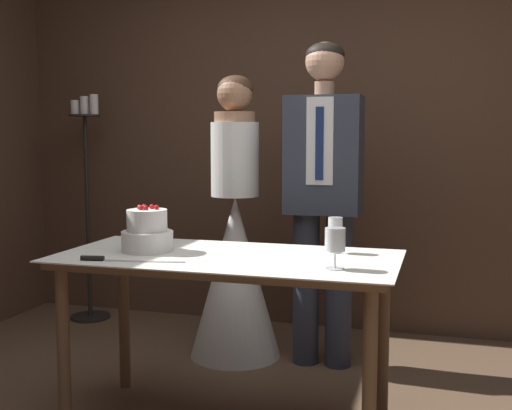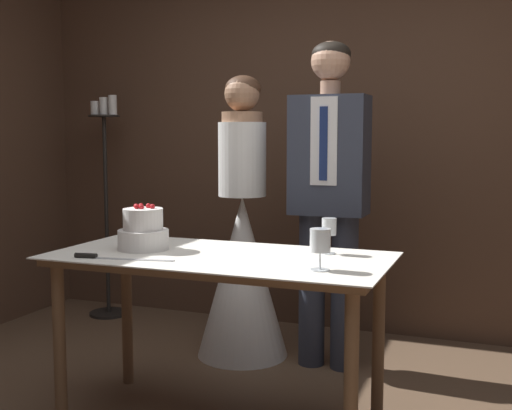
{
  "view_description": "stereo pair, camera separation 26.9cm",
  "coord_description": "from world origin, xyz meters",
  "px_view_note": "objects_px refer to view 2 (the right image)",
  "views": [
    {
      "loc": [
        0.79,
        -2.33,
        1.31
      ],
      "look_at": [
        -0.12,
        0.77,
        0.96
      ],
      "focal_mm": 45.0,
      "sensor_mm": 36.0,
      "label": 1
    },
    {
      "loc": [
        1.05,
        -2.24,
        1.31
      ],
      "look_at": [
        -0.12,
        0.77,
        0.96
      ],
      "focal_mm": 45.0,
      "sensor_mm": 36.0,
      "label": 2
    }
  ],
  "objects_px": {
    "wine_glass_middle": "(320,241)",
    "tiered_cake": "(143,231)",
    "cake_knife": "(105,257)",
    "wine_glass_near": "(329,228)",
    "cake_table": "(219,275)",
    "candle_stand": "(106,206)",
    "groom": "(329,186)",
    "bride": "(242,255)"
  },
  "relations": [
    {
      "from": "wine_glass_middle",
      "to": "tiered_cake",
      "type": "bearing_deg",
      "value": 170.12
    },
    {
      "from": "cake_knife",
      "to": "wine_glass_near",
      "type": "bearing_deg",
      "value": 17.54
    },
    {
      "from": "cake_table",
      "to": "candle_stand",
      "type": "height_order",
      "value": "candle_stand"
    },
    {
      "from": "groom",
      "to": "bride",
      "type": "bearing_deg",
      "value": 179.95
    },
    {
      "from": "cake_table",
      "to": "candle_stand",
      "type": "distance_m",
      "value": 2.04
    },
    {
      "from": "groom",
      "to": "candle_stand",
      "type": "relative_size",
      "value": 1.14
    },
    {
      "from": "tiered_cake",
      "to": "wine_glass_near",
      "type": "height_order",
      "value": "tiered_cake"
    },
    {
      "from": "tiered_cake",
      "to": "wine_glass_middle",
      "type": "xyz_separation_m",
      "value": [
        0.89,
        -0.16,
        0.03
      ]
    },
    {
      "from": "tiered_cake",
      "to": "candle_stand",
      "type": "height_order",
      "value": "candle_stand"
    },
    {
      "from": "cake_table",
      "to": "wine_glass_middle",
      "type": "distance_m",
      "value": 0.57
    },
    {
      "from": "wine_glass_near",
      "to": "wine_glass_middle",
      "type": "distance_m",
      "value": 0.36
    },
    {
      "from": "cake_table",
      "to": "groom",
      "type": "relative_size",
      "value": 0.83
    },
    {
      "from": "wine_glass_near",
      "to": "candle_stand",
      "type": "height_order",
      "value": "candle_stand"
    },
    {
      "from": "tiered_cake",
      "to": "wine_glass_middle",
      "type": "height_order",
      "value": "tiered_cake"
    },
    {
      "from": "cake_table",
      "to": "bride",
      "type": "height_order",
      "value": "bride"
    },
    {
      "from": "tiered_cake",
      "to": "wine_glass_middle",
      "type": "distance_m",
      "value": 0.91
    },
    {
      "from": "candle_stand",
      "to": "cake_knife",
      "type": "bearing_deg",
      "value": -55.94
    },
    {
      "from": "cake_knife",
      "to": "bride",
      "type": "bearing_deg",
      "value": 71.71
    },
    {
      "from": "wine_glass_near",
      "to": "wine_glass_middle",
      "type": "relative_size",
      "value": 0.98
    },
    {
      "from": "tiered_cake",
      "to": "groom",
      "type": "distance_m",
      "value": 1.13
    },
    {
      "from": "cake_knife",
      "to": "bride",
      "type": "height_order",
      "value": "bride"
    },
    {
      "from": "wine_glass_middle",
      "to": "bride",
      "type": "distance_m",
      "value": 1.34
    },
    {
      "from": "cake_table",
      "to": "wine_glass_middle",
      "type": "height_order",
      "value": "wine_glass_middle"
    },
    {
      "from": "cake_table",
      "to": "wine_glass_middle",
      "type": "relative_size",
      "value": 9.11
    },
    {
      "from": "wine_glass_middle",
      "to": "cake_knife",
      "type": "bearing_deg",
      "value": -173.57
    },
    {
      "from": "wine_glass_near",
      "to": "candle_stand",
      "type": "bearing_deg",
      "value": 149.57
    },
    {
      "from": "bride",
      "to": "groom",
      "type": "relative_size",
      "value": 0.91
    },
    {
      "from": "cake_knife",
      "to": "wine_glass_near",
      "type": "distance_m",
      "value": 0.99
    },
    {
      "from": "groom",
      "to": "wine_glass_middle",
      "type": "bearing_deg",
      "value": -77.03
    },
    {
      "from": "cake_table",
      "to": "wine_glass_near",
      "type": "distance_m",
      "value": 0.53
    },
    {
      "from": "wine_glass_near",
      "to": "tiered_cake",
      "type": "bearing_deg",
      "value": -166.4
    },
    {
      "from": "tiered_cake",
      "to": "cake_knife",
      "type": "height_order",
      "value": "tiered_cake"
    },
    {
      "from": "cake_table",
      "to": "wine_glass_near",
      "type": "height_order",
      "value": "wine_glass_near"
    },
    {
      "from": "groom",
      "to": "tiered_cake",
      "type": "bearing_deg",
      "value": -125.65
    },
    {
      "from": "groom",
      "to": "wine_glass_near",
      "type": "bearing_deg",
      "value": -75.17
    },
    {
      "from": "wine_glass_middle",
      "to": "bride",
      "type": "height_order",
      "value": "bride"
    },
    {
      "from": "tiered_cake",
      "to": "cake_knife",
      "type": "relative_size",
      "value": 0.53
    },
    {
      "from": "candle_stand",
      "to": "bride",
      "type": "bearing_deg",
      "value": -19.74
    },
    {
      "from": "bride",
      "to": "tiered_cake",
      "type": "bearing_deg",
      "value": -97.88
    },
    {
      "from": "tiered_cake",
      "to": "groom",
      "type": "bearing_deg",
      "value": 54.35
    },
    {
      "from": "groom",
      "to": "cake_table",
      "type": "bearing_deg",
      "value": -106.15
    },
    {
      "from": "cake_knife",
      "to": "groom",
      "type": "height_order",
      "value": "groom"
    }
  ]
}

